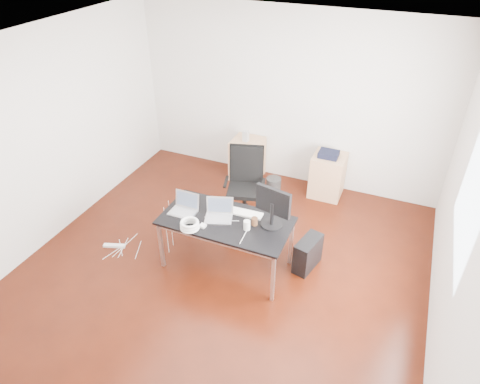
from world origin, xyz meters
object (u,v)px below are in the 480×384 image
at_px(filing_cabinet_left, 247,159).
at_px(office_chair, 245,181).
at_px(pc_tower, 308,254).
at_px(desk, 226,223).
at_px(filing_cabinet_right, 328,175).

bearing_deg(filing_cabinet_left, office_chair, -69.54).
height_order(filing_cabinet_left, pc_tower, filing_cabinet_left).
xyz_separation_m(desk, pc_tower, (0.98, 0.37, -0.46)).
xyz_separation_m(filing_cabinet_right, pc_tower, (0.18, -1.78, -0.13)).
bearing_deg(office_chair, desk, -95.70).
bearing_deg(pc_tower, filing_cabinet_left, 144.66).
bearing_deg(pc_tower, desk, -146.02).
height_order(filing_cabinet_left, filing_cabinet_right, same).
bearing_deg(desk, pc_tower, 20.59).
bearing_deg(pc_tower, office_chair, 161.07).
height_order(filing_cabinet_right, pc_tower, filing_cabinet_right).
height_order(office_chair, pc_tower, office_chair).
bearing_deg(desk, filing_cabinet_right, 69.62).
bearing_deg(desk, filing_cabinet_left, 105.28).
distance_m(filing_cabinet_right, pc_tower, 1.80).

